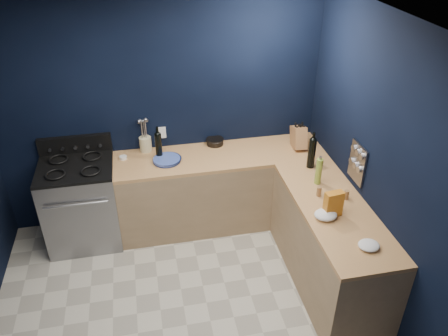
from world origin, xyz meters
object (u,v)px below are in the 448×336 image
object	(u,v)px
plate_stack	(167,160)
utensil_crock	(146,144)
knife_block	(299,137)
crouton_bag	(333,204)
gas_range	(82,205)

from	to	relation	value
plate_stack	utensil_crock	bearing A→B (deg)	125.97
knife_block	crouton_bag	size ratio (longest dim) A/B	1.02
gas_range	utensil_crock	world-z (taller)	utensil_crock
gas_range	plate_stack	xyz separation A→B (m)	(0.94, -0.01, 0.46)
knife_block	crouton_bag	bearing A→B (deg)	-93.21
gas_range	knife_block	bearing A→B (deg)	0.29
utensil_crock	knife_block	xyz separation A→B (m)	(1.67, -0.26, 0.04)
plate_stack	crouton_bag	world-z (taller)	crouton_bag
gas_range	knife_block	xyz separation A→B (m)	(2.41, 0.01, 0.56)
knife_block	utensil_crock	bearing A→B (deg)	173.67
plate_stack	utensil_crock	world-z (taller)	utensil_crock
plate_stack	gas_range	bearing A→B (deg)	179.45
gas_range	plate_stack	world-z (taller)	plate_stack
utensil_crock	gas_range	bearing A→B (deg)	-159.95
utensil_crock	plate_stack	bearing A→B (deg)	-54.03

